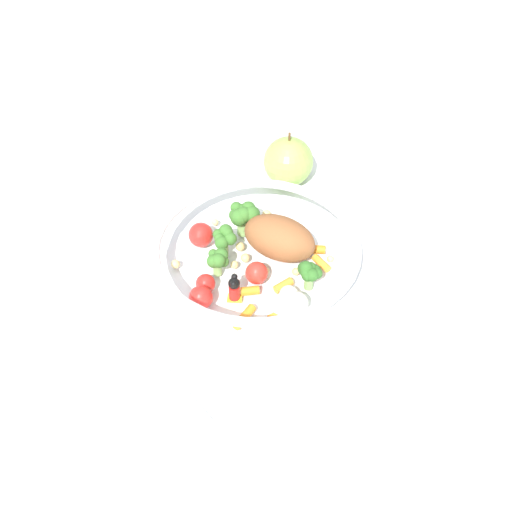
# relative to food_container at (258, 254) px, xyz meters

# --- Properties ---
(ground_plane) EXTENTS (2.40, 2.40, 0.00)m
(ground_plane) POSITION_rel_food_container_xyz_m (-0.02, -0.01, -0.03)
(ground_plane) COLOR white
(food_container) EXTENTS (0.26, 0.26, 0.06)m
(food_container) POSITION_rel_food_container_xyz_m (0.00, 0.00, 0.00)
(food_container) COLOR white
(food_container) RESTS_ON ground_plane
(loose_apple) EXTENTS (0.07, 0.07, 0.08)m
(loose_apple) POSITION_rel_food_container_xyz_m (0.13, 0.14, 0.01)
(loose_apple) COLOR #8CB74C
(loose_apple) RESTS_ON ground_plane
(folded_napkin) EXTENTS (0.17, 0.15, 0.01)m
(folded_napkin) POSITION_rel_food_container_xyz_m (-0.23, -0.13, -0.03)
(folded_napkin) COLOR white
(folded_napkin) RESTS_ON ground_plane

